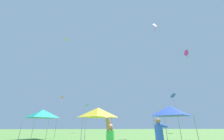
{
  "coord_description": "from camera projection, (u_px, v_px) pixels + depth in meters",
  "views": [
    {
      "loc": [
        -0.42,
        -6.19,
        1.55
      ],
      "look_at": [
        1.24,
        18.96,
        11.94
      ],
      "focal_mm": 21.56,
      "sensor_mm": 36.0,
      "label": 1
    }
  ],
  "objects": [
    {
      "name": "person_watcher_blue",
      "position": [
        160.0,
        135.0,
        6.46
      ],
      "size": [
        0.7,
        0.93,
        1.87
      ],
      "color": "#2D2D38",
      "rests_on": "ground"
    },
    {
      "name": "canopy_tent_teal",
      "position": [
        42.0,
        114.0,
        16.95
      ],
      "size": [
        3.21,
        3.21,
        3.43
      ],
      "color": "#9E9EA3",
      "rests_on": "ground"
    },
    {
      "name": "canopy_tent_blue",
      "position": [
        171.0,
        111.0,
        14.78
      ],
      "size": [
        3.32,
        3.32,
        3.55
      ],
      "color": "#9E9EA3",
      "rests_on": "ground"
    },
    {
      "name": "canopy_tent_yellow",
      "position": [
        98.0,
        113.0,
        14.29
      ],
      "size": [
        3.09,
        3.09,
        3.31
      ],
      "color": "#9E9EA3",
      "rests_on": "ground"
    },
    {
      "name": "kite_yellow_diamond",
      "position": [
        67.0,
        40.0,
        40.99
      ],
      "size": [
        0.9,
        0.9,
        0.83
      ],
      "color": "yellow"
    },
    {
      "name": "kite_magenta_delta",
      "position": [
        186.0,
        53.0,
        23.54
      ],
      "size": [
        1.26,
        1.03,
        2.33
      ],
      "color": "#D6389E"
    },
    {
      "name": "kite_green_diamond",
      "position": [
        86.0,
        105.0,
        34.41
      ],
      "size": [
        1.23,
        1.01,
        2.63
      ],
      "color": "green"
    },
    {
      "name": "kite_blue_delta",
      "position": [
        173.0,
        96.0,
        32.98
      ],
      "size": [
        1.92,
        1.82,
        3.03
      ],
      "color": "blue"
    },
    {
      "name": "kite_orange_box",
      "position": [
        62.0,
        98.0,
        32.31
      ],
      "size": [
        0.61,
        0.6,
        1.62
      ],
      "color": "orange"
    },
    {
      "name": "kite_pink_diamond",
      "position": [
        155.0,
        25.0,
        30.77
      ],
      "size": [
        1.01,
        0.93,
        2.57
      ],
      "color": "pink"
    }
  ]
}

